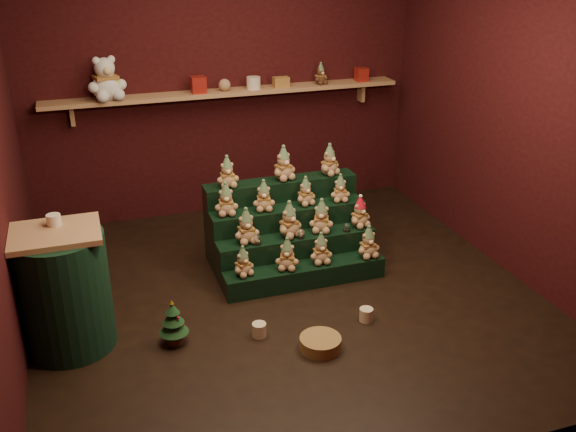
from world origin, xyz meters
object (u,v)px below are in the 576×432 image
object	(u,v)px
white_bear	(105,73)
mini_christmas_tree	(173,322)
riser_tier_front	(305,275)
side_table	(64,290)
brown_bear	(321,74)
snow_globe_a	(257,240)
snow_globe_b	(301,234)
wicker_basket	(320,343)
snow_globe_c	(347,227)
mug_left	(259,330)
mug_right	(366,315)

from	to	relation	value
white_bear	mini_christmas_tree	bearing A→B (deg)	-98.37
riser_tier_front	side_table	bearing A→B (deg)	-171.52
brown_bear	snow_globe_a	bearing A→B (deg)	-144.89
side_table	white_bear	world-z (taller)	white_bear
snow_globe_b	brown_bear	xyz separation A→B (m)	(0.76, 1.53, 1.02)
snow_globe_a	wicker_basket	size ratio (longest dim) A/B	0.29
snow_globe_c	snow_globe_a	bearing A→B (deg)	-180.00
snow_globe_b	white_bear	world-z (taller)	white_bear
snow_globe_a	white_bear	xyz separation A→B (m)	(-1.00, 1.53, 1.17)
riser_tier_front	snow_globe_a	world-z (taller)	snow_globe_a
wicker_basket	white_bear	bearing A→B (deg)	113.88
side_table	mini_christmas_tree	size ratio (longest dim) A/B	2.50
riser_tier_front	white_bear	world-z (taller)	white_bear
riser_tier_front	white_bear	xyz separation A→B (m)	(-1.37, 1.69, 1.48)
mug_left	snow_globe_a	bearing A→B (deg)	74.53
white_bear	snow_globe_c	bearing A→B (deg)	-53.04
riser_tier_front	mini_christmas_tree	world-z (taller)	mini_christmas_tree
mug_left	brown_bear	bearing A→B (deg)	59.57
riser_tier_front	snow_globe_a	size ratio (longest dim) A/B	16.01
wicker_basket	white_bear	xyz separation A→B (m)	(-1.16, 2.61, 1.53)
mug_left	mug_right	xyz separation A→B (m)	(0.84, -0.06, -0.00)
mini_christmas_tree	wicker_basket	world-z (taller)	mini_christmas_tree
snow_globe_a	brown_bear	xyz separation A→B (m)	(1.14, 1.53, 1.02)
mug_right	brown_bear	xyz separation A→B (m)	(0.52, 2.38, 1.37)
snow_globe_b	wicker_basket	xyz separation A→B (m)	(-0.23, -1.08, -0.36)
mug_left	mug_right	bearing A→B (deg)	-4.38
mini_christmas_tree	side_table	bearing A→B (deg)	162.27
riser_tier_front	brown_bear	xyz separation A→B (m)	(0.77, 1.69, 1.34)
white_bear	snow_globe_a	bearing A→B (deg)	-69.71
riser_tier_front	mini_christmas_tree	size ratio (longest dim) A/B	3.83
mini_christmas_tree	mug_right	distance (m)	1.47
mug_right	riser_tier_front	bearing A→B (deg)	110.39
snow_globe_a	wicker_basket	bearing A→B (deg)	-81.79
snow_globe_c	white_bear	xyz separation A→B (m)	(-1.81, 1.53, 1.17)
mug_right	side_table	bearing A→B (deg)	169.49
riser_tier_front	wicker_basket	bearing A→B (deg)	-103.13
side_table	white_bear	size ratio (longest dim) A/B	1.80
side_table	mug_right	distance (m)	2.24
mug_left	brown_bear	xyz separation A→B (m)	(1.36, 2.31, 1.37)
brown_bear	mug_right	bearing A→B (deg)	-120.47
white_bear	brown_bear	distance (m)	2.15
snow_globe_a	mug_left	bearing A→B (deg)	-105.47
snow_globe_b	wicker_basket	distance (m)	1.16
side_table	mini_christmas_tree	xyz separation A→B (m)	(0.71, -0.23, -0.27)
side_table	brown_bear	xyz separation A→B (m)	(2.68, 1.98, 0.98)
riser_tier_front	mug_right	distance (m)	0.73
snow_globe_c	brown_bear	world-z (taller)	brown_bear
wicker_basket	brown_bear	world-z (taller)	brown_bear
mini_christmas_tree	brown_bear	world-z (taller)	brown_bear
snow_globe_b	mug_left	distance (m)	1.05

